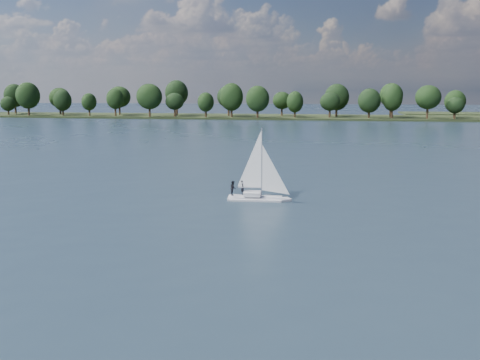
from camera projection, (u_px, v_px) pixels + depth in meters
The scene contains 4 objects.
ground at pixel (265, 142), 124.07m from camera, with size 700.00×700.00×0.00m, color #233342.
far_shore at pixel (297, 118), 232.92m from camera, with size 660.00×40.00×1.50m, color black.
sailboat at pixel (255, 179), 57.81m from camera, with size 6.36×2.08×8.27m.
treeline at pixel (291, 99), 228.72m from camera, with size 563.04×73.63×18.56m.
Camera 1 is at (15.21, -23.02, 11.84)m, focal length 40.00 mm.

